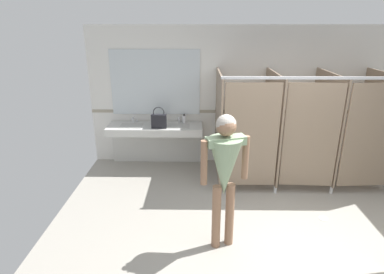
{
  "coord_description": "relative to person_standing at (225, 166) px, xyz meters",
  "views": [
    {
      "loc": [
        -1.21,
        -3.57,
        2.7
      ],
      "look_at": [
        -1.27,
        0.82,
        1.13
      ],
      "focal_mm": 29.96,
      "sensor_mm": 36.0,
      "label": 1
    }
  ],
  "objects": [
    {
      "name": "person_standing",
      "position": [
        0.0,
        0.0,
        0.0
      ],
      "size": [
        0.58,
        0.5,
        1.74
      ],
      "color": "#8C664C",
      "rests_on": "ground_plane"
    },
    {
      "name": "floor_drain_cover",
      "position": [
        1.53,
        0.6,
        -1.1
      ],
      "size": [
        0.14,
        0.14,
        0.01
      ],
      "primitive_type": "cylinder",
      "color": "#B7BABF",
      "rests_on": "ground_plane"
    },
    {
      "name": "ground_plane",
      "position": [
        0.87,
        0.13,
        -1.16
      ],
      "size": [
        6.58,
        5.74,
        0.1
      ],
      "primitive_type": "cube",
      "color": "#9E998E"
    },
    {
      "name": "mirror_panel",
      "position": [
        -1.13,
        2.68,
        0.51
      ],
      "size": [
        1.71,
        0.02,
        1.24
      ],
      "primitive_type": "cube",
      "color": "silver",
      "rests_on": "wall_back"
    },
    {
      "name": "handbag",
      "position": [
        -1.03,
        2.25,
        -0.12
      ],
      "size": [
        0.28,
        0.1,
        0.4
      ],
      "color": "black",
      "rests_on": "vanity_counter"
    },
    {
      "name": "soap_dispenser",
      "position": [
        -0.58,
        2.56,
        -0.18
      ],
      "size": [
        0.07,
        0.07,
        0.18
      ],
      "color": "white",
      "rests_on": "vanity_counter"
    },
    {
      "name": "wall_back",
      "position": [
        0.87,
        2.76,
        0.23
      ],
      "size": [
        6.58,
        0.12,
        2.68
      ],
      "primitive_type": "cube",
      "color": "silver",
      "rests_on": "ground_plane"
    },
    {
      "name": "vanity_counter",
      "position": [
        -1.13,
        2.48,
        -0.48
      ],
      "size": [
        1.81,
        0.58,
        0.96
      ],
      "color": "silver",
      "rests_on": "ground_plane"
    },
    {
      "name": "bathroom_stalls",
      "position": [
        1.46,
        1.77,
        -0.08
      ],
      "size": [
        2.88,
        1.4,
        1.96
      ],
      "color": "#84705B",
      "rests_on": "ground_plane"
    },
    {
      "name": "wall_back_tile_band",
      "position": [
        0.87,
        2.69,
        -0.06
      ],
      "size": [
        6.58,
        0.01,
        0.06
      ],
      "primitive_type": "cube",
      "color": "#9E937F",
      "rests_on": "wall_back"
    }
  ]
}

